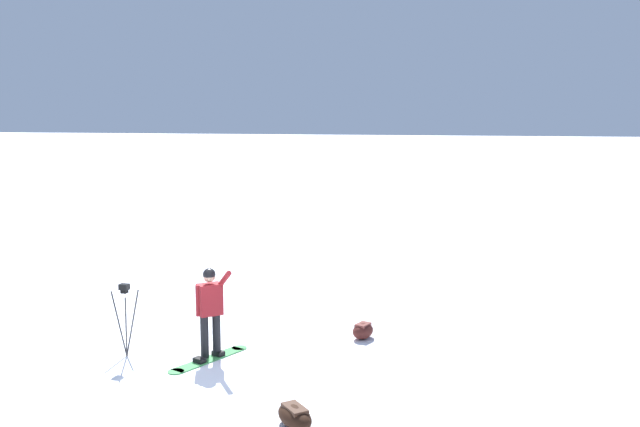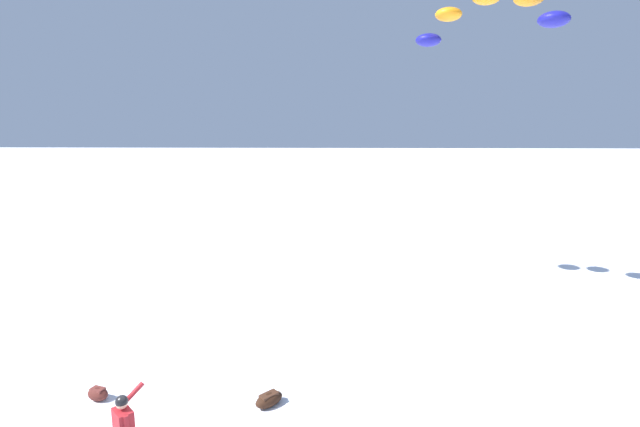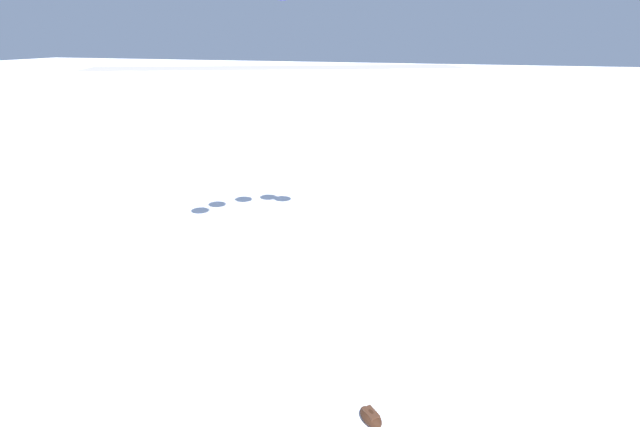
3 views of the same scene
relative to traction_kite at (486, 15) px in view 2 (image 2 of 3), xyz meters
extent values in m
cube|color=maroon|center=(8.44, 8.78, -8.76)|extent=(0.47, 0.47, 0.54)
sphere|color=tan|center=(8.44, 8.78, -8.35)|extent=(0.21, 0.21, 0.21)
sphere|color=black|center=(8.44, 8.78, -8.32)|extent=(0.22, 0.22, 0.22)
cylinder|color=maroon|center=(8.40, 8.49, -8.38)|extent=(0.41, 0.42, 0.39)
ellipsoid|color=navy|center=(-1.52, 1.51, -0.50)|extent=(1.29, 1.29, 0.44)
ellipsoid|color=orange|center=(0.97, -0.96, 0.24)|extent=(1.29, 1.29, 0.44)
ellipsoid|color=navy|center=(1.52, -1.51, -0.50)|extent=(1.29, 1.29, 0.44)
ellipsoid|color=black|center=(6.22, 6.52, -9.65)|extent=(0.75, 0.75, 0.30)
cube|color=#402618|center=(6.22, 6.52, -9.54)|extent=(0.45, 0.45, 0.08)
ellipsoid|color=#4C1E19|center=(10.20, 6.46, -9.65)|extent=(0.59, 0.47, 0.30)
cube|color=brown|center=(10.20, 6.46, -9.54)|extent=(0.35, 0.28, 0.08)
camera|label=1|loc=(-2.31, 3.72, -5.65)|focal=39.35mm
camera|label=2|loc=(4.66, 15.98, -3.64)|focal=25.96mm
camera|label=3|loc=(15.84, 8.55, -1.72)|focal=30.42mm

